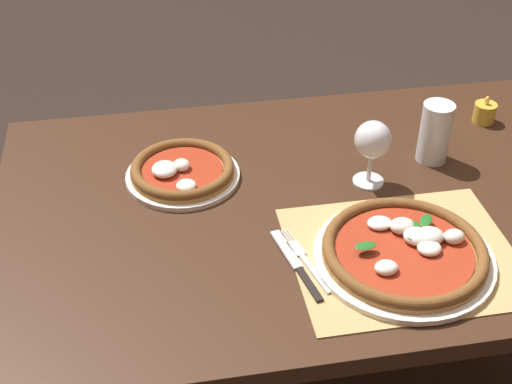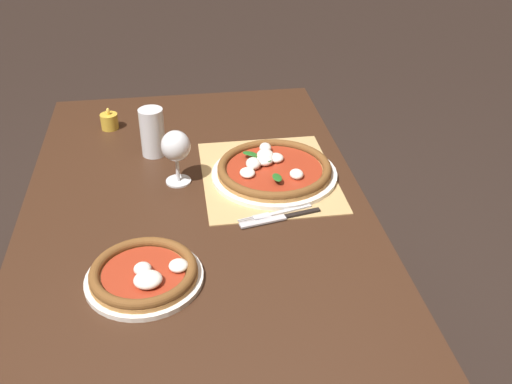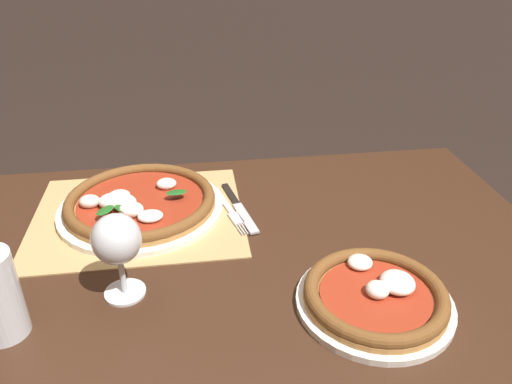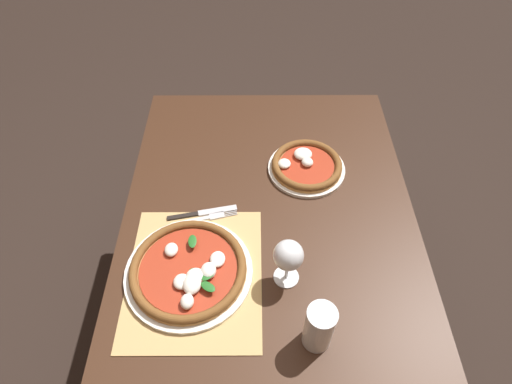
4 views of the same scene
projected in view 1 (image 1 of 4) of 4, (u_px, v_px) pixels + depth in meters
dining_table at (325, 232)px, 1.61m from camera, size 1.44×0.90×0.74m
paper_placemat at (403, 255)px, 1.40m from camera, size 0.44×0.37×0.00m
pizza_near at (405, 251)px, 1.38m from camera, size 0.35×0.35×0.05m
pizza_far at (182, 171)px, 1.60m from camera, size 0.26×0.26×0.05m
wine_glass at (372, 142)px, 1.54m from camera, size 0.08×0.08×0.16m
pint_glass at (435, 134)px, 1.64m from camera, size 0.07×0.07×0.15m
fork at (305, 259)px, 1.38m from camera, size 0.07×0.20×0.00m
knife at (296, 264)px, 1.37m from camera, size 0.06×0.21×0.01m
votive_candle at (484, 113)px, 1.81m from camera, size 0.06×0.06×0.07m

